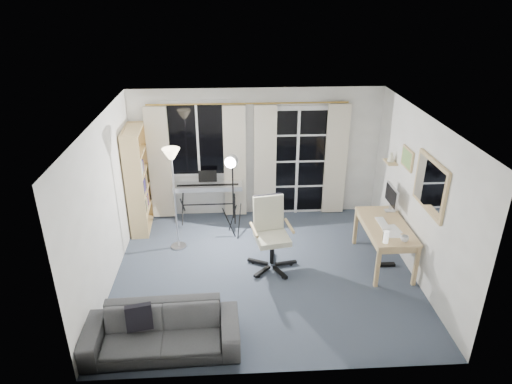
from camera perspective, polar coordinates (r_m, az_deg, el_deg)
floor at (r=7.13m, az=1.00°, el=-9.94°), size 4.50×4.00×0.02m
window at (r=8.24m, az=-7.29°, el=6.56°), size 1.20×0.08×1.40m
french_door at (r=8.47m, az=5.15°, el=3.75°), size 1.32×0.09×2.11m
curtains at (r=8.28m, az=-0.85°, el=3.86°), size 3.60×0.07×2.13m
bookshelf at (r=8.17m, az=-14.76°, el=1.10°), size 0.34×0.88×1.86m
torchiere_lamp at (r=7.20m, az=-10.41°, el=2.80°), size 0.28×0.28×1.75m
keyboard_piano at (r=8.27m, az=-6.03°, el=0.59°), size 1.24×0.60×0.90m
studio_light at (r=7.48m, az=-3.06°, el=2.64°), size 0.34×0.34×1.54m
office_chair at (r=6.97m, az=1.76°, el=-4.32°), size 0.77×0.77×1.13m
desk at (r=7.29m, az=15.90°, el=-4.53°), size 0.64×1.28×0.68m
monitor at (r=7.58m, az=16.58°, el=-0.54°), size 0.16×0.49×0.43m
desk_clutter at (r=7.13m, az=15.94°, el=-5.85°), size 0.40×0.78×0.87m
mug at (r=6.85m, az=18.11°, el=-5.50°), size 0.11×0.09×0.11m
wall_mirror at (r=6.61m, az=20.95°, el=0.79°), size 0.04×0.94×0.74m
framed_print at (r=7.36m, az=18.40°, el=4.01°), size 0.03×0.42×0.32m
wall_shelf at (r=7.83m, az=16.50°, el=4.01°), size 0.16×0.30×0.18m
sofa at (r=5.74m, az=-11.79°, el=-15.97°), size 1.86×0.60×0.72m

